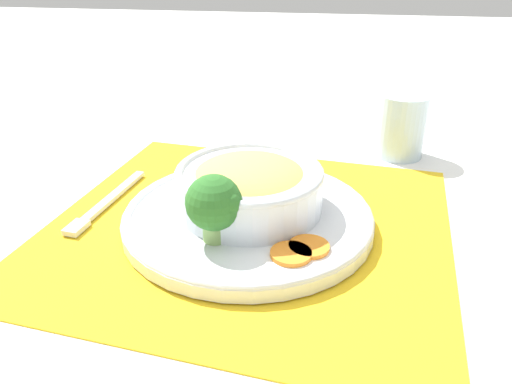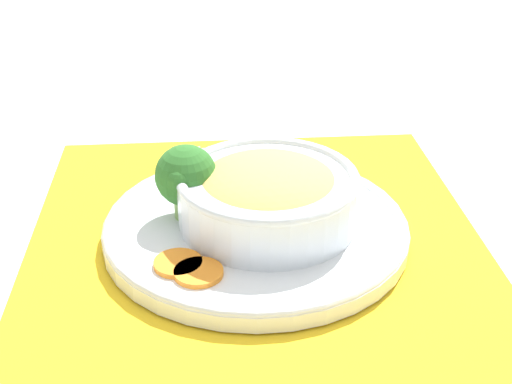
% 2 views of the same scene
% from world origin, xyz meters
% --- Properties ---
extents(ground_plane, '(4.00, 4.00, 0.00)m').
position_xyz_m(ground_plane, '(0.00, 0.00, 0.00)').
color(ground_plane, white).
extents(placemat, '(0.54, 0.52, 0.00)m').
position_xyz_m(placemat, '(0.00, 0.00, 0.00)').
color(placemat, yellow).
rests_on(placemat, ground_plane).
extents(plate, '(0.31, 0.31, 0.02)m').
position_xyz_m(plate, '(0.00, 0.00, 0.02)').
color(plate, silver).
rests_on(plate, placemat).
extents(bowl, '(0.18, 0.18, 0.07)m').
position_xyz_m(bowl, '(0.00, -0.01, 0.05)').
color(bowl, silver).
rests_on(bowl, plate).
extents(broccoli_floret, '(0.06, 0.06, 0.08)m').
position_xyz_m(broccoli_floret, '(0.03, 0.07, 0.07)').
color(broccoli_floret, '#84AD5B').
rests_on(broccoli_floret, plate).
extents(carrot_slice_near, '(0.05, 0.05, 0.01)m').
position_xyz_m(carrot_slice_near, '(-0.06, 0.09, 0.02)').
color(carrot_slice_near, orange).
rests_on(carrot_slice_near, plate).
extents(carrot_slice_middle, '(0.05, 0.05, 0.01)m').
position_xyz_m(carrot_slice_middle, '(-0.08, 0.07, 0.02)').
color(carrot_slice_middle, orange).
rests_on(carrot_slice_middle, plate).
extents(water_glass, '(0.08, 0.08, 0.10)m').
position_xyz_m(water_glass, '(-0.21, -0.27, 0.05)').
color(water_glass, silver).
rests_on(water_glass, ground_plane).
extents(fork, '(0.04, 0.18, 0.01)m').
position_xyz_m(fork, '(0.20, -0.01, 0.01)').
color(fork, silver).
rests_on(fork, placemat).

